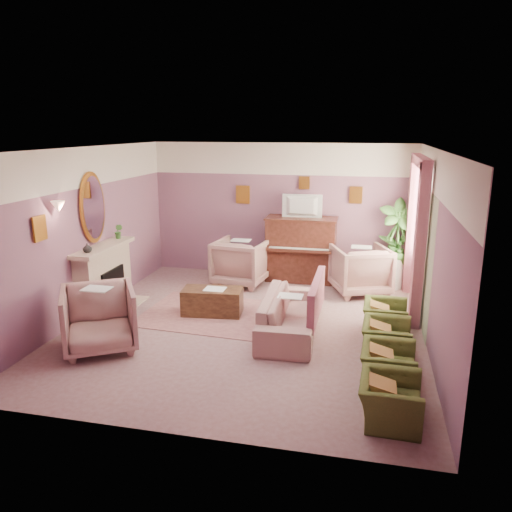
% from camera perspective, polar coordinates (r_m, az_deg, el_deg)
% --- Properties ---
extents(floor, '(5.50, 6.00, 0.01)m').
position_cam_1_polar(floor, '(8.11, -1.09, -8.01)').
color(floor, gray).
rests_on(floor, ground).
extents(ceiling, '(5.50, 6.00, 0.01)m').
position_cam_1_polar(ceiling, '(7.50, -1.19, 12.17)').
color(ceiling, white).
rests_on(ceiling, wall_back).
extents(wall_back, '(5.50, 0.02, 2.80)m').
position_cam_1_polar(wall_back, '(10.56, 2.79, 5.21)').
color(wall_back, '#704E6F').
rests_on(wall_back, floor).
extents(wall_front, '(5.50, 0.02, 2.80)m').
position_cam_1_polar(wall_front, '(4.94, -9.56, -5.91)').
color(wall_front, '#704E6F').
rests_on(wall_front, floor).
extents(wall_left, '(0.02, 6.00, 2.80)m').
position_cam_1_polar(wall_left, '(8.75, -18.93, 2.48)').
color(wall_left, '#704E6F').
rests_on(wall_left, floor).
extents(wall_right, '(0.02, 6.00, 2.80)m').
position_cam_1_polar(wall_right, '(7.52, 19.65, 0.55)').
color(wall_right, '#704E6F').
rests_on(wall_right, floor).
extents(picture_rail_band, '(5.50, 0.01, 0.65)m').
position_cam_1_polar(picture_rail_band, '(10.43, 2.85, 11.03)').
color(picture_rail_band, white).
rests_on(picture_rail_band, wall_back).
extents(stripe_panel, '(0.01, 3.00, 2.15)m').
position_cam_1_polar(stripe_panel, '(8.85, 18.46, 0.50)').
color(stripe_panel, '#97A480').
rests_on(stripe_panel, wall_right).
extents(fireplace_surround, '(0.30, 1.40, 1.10)m').
position_cam_1_polar(fireplace_surround, '(9.03, -16.97, -2.57)').
color(fireplace_surround, '#C7AE95').
rests_on(fireplace_surround, floor).
extents(fireplace_inset, '(0.18, 0.72, 0.68)m').
position_cam_1_polar(fireplace_inset, '(9.03, -16.34, -3.53)').
color(fireplace_inset, black).
rests_on(fireplace_inset, floor).
extents(fire_ember, '(0.06, 0.54, 0.10)m').
position_cam_1_polar(fire_ember, '(9.07, -16.04, -4.63)').
color(fire_ember, orange).
rests_on(fire_ember, floor).
extents(mantel_shelf, '(0.40, 1.55, 0.07)m').
position_cam_1_polar(mantel_shelf, '(8.88, -17.07, 0.94)').
color(mantel_shelf, '#C7AE95').
rests_on(mantel_shelf, fireplace_surround).
extents(hearth, '(0.55, 1.50, 0.02)m').
position_cam_1_polar(hearth, '(9.11, -15.62, -5.90)').
color(hearth, '#C7AE95').
rests_on(hearth, floor).
extents(mirror_frame, '(0.04, 0.72, 1.20)m').
position_cam_1_polar(mirror_frame, '(8.82, -18.19, 5.28)').
color(mirror_frame, '#B47524').
rests_on(mirror_frame, wall_left).
extents(mirror_glass, '(0.01, 0.60, 1.06)m').
position_cam_1_polar(mirror_glass, '(8.81, -18.05, 5.28)').
color(mirror_glass, white).
rests_on(mirror_glass, wall_left).
extents(sconce_shade, '(0.20, 0.20, 0.16)m').
position_cam_1_polar(sconce_shade, '(7.88, -21.66, 5.28)').
color(sconce_shade, '#FFBD98').
rests_on(sconce_shade, wall_left).
extents(piano, '(1.40, 0.60, 1.30)m').
position_cam_1_polar(piano, '(10.33, 5.16, 0.70)').
color(piano, '#472017').
rests_on(piano, floor).
extents(piano_keyshelf, '(1.30, 0.12, 0.06)m').
position_cam_1_polar(piano_keyshelf, '(9.98, 4.90, 0.63)').
color(piano_keyshelf, '#472017').
rests_on(piano_keyshelf, piano).
extents(piano_keys, '(1.20, 0.08, 0.02)m').
position_cam_1_polar(piano_keys, '(9.97, 4.90, 0.85)').
color(piano_keys, silver).
rests_on(piano_keys, piano).
extents(piano_top, '(1.45, 0.65, 0.04)m').
position_cam_1_polar(piano_top, '(10.19, 5.24, 4.31)').
color(piano_top, '#472017').
rests_on(piano_top, piano).
extents(television, '(0.80, 0.12, 0.48)m').
position_cam_1_polar(television, '(10.10, 5.24, 5.88)').
color(television, black).
rests_on(television, piano).
extents(print_back_left, '(0.30, 0.03, 0.38)m').
position_cam_1_polar(print_back_left, '(10.65, -1.50, 7.03)').
color(print_back_left, '#B47524').
rests_on(print_back_left, wall_back).
extents(print_back_right, '(0.26, 0.03, 0.34)m').
position_cam_1_polar(print_back_right, '(10.32, 11.34, 6.85)').
color(print_back_right, '#B47524').
rests_on(print_back_right, wall_back).
extents(print_back_mid, '(0.22, 0.03, 0.26)m').
position_cam_1_polar(print_back_mid, '(10.37, 5.54, 8.33)').
color(print_back_mid, '#B47524').
rests_on(print_back_mid, wall_back).
extents(print_left_wall, '(0.03, 0.28, 0.36)m').
position_cam_1_polar(print_left_wall, '(7.69, -23.49, 2.92)').
color(print_left_wall, '#B47524').
rests_on(print_left_wall, wall_left).
extents(window_blind, '(0.03, 1.40, 1.80)m').
position_cam_1_polar(window_blind, '(8.97, 18.41, 4.76)').
color(window_blind, beige).
rests_on(window_blind, wall_right).
extents(curtain_left, '(0.16, 0.34, 2.60)m').
position_cam_1_polar(curtain_left, '(8.14, 18.20, 0.97)').
color(curtain_left, '#9D4E62').
rests_on(curtain_left, floor).
extents(curtain_right, '(0.16, 0.34, 2.60)m').
position_cam_1_polar(curtain_right, '(9.94, 17.30, 3.39)').
color(curtain_right, '#9D4E62').
rests_on(curtain_right, floor).
extents(pelmet, '(0.16, 2.20, 0.16)m').
position_cam_1_polar(pelmet, '(8.87, 18.33, 10.27)').
color(pelmet, '#9D4E62').
rests_on(pelmet, wall_right).
extents(mantel_plant, '(0.16, 0.16, 0.28)m').
position_cam_1_polar(mantel_plant, '(9.30, -15.43, 2.73)').
color(mantel_plant, '#408032').
rests_on(mantel_plant, mantel_shelf).
extents(mantel_vase, '(0.16, 0.16, 0.16)m').
position_cam_1_polar(mantel_vase, '(8.43, -18.72, 0.88)').
color(mantel_vase, white).
rests_on(mantel_vase, mantel_shelf).
extents(area_rug, '(2.60, 1.95, 0.01)m').
position_cam_1_polar(area_rug, '(8.60, -4.43, -6.67)').
color(area_rug, '#9C6162').
rests_on(area_rug, floor).
extents(coffee_table, '(1.05, 0.61, 0.45)m').
position_cam_1_polar(coffee_table, '(8.56, -5.00, -5.21)').
color(coffee_table, '#462C19').
rests_on(coffee_table, floor).
extents(table_paper, '(0.35, 0.28, 0.01)m').
position_cam_1_polar(table_paper, '(8.47, -4.71, -3.78)').
color(table_paper, white).
rests_on(table_paper, coffee_table).
extents(sofa, '(0.69, 2.07, 0.84)m').
position_cam_1_polar(sofa, '(7.75, 3.92, -5.81)').
color(sofa, tan).
rests_on(sofa, floor).
extents(sofa_throw, '(0.10, 1.57, 0.57)m').
position_cam_1_polar(sofa_throw, '(7.64, 6.92, -4.74)').
color(sofa_throw, '#9D4E62').
rests_on(sofa_throw, sofa).
extents(floral_armchair_left, '(0.98, 0.98, 1.02)m').
position_cam_1_polar(floral_armchair_left, '(10.08, -1.73, -0.41)').
color(floral_armchair_left, tan).
rests_on(floral_armchair_left, floor).
extents(floral_armchair_right, '(0.98, 0.98, 1.02)m').
position_cam_1_polar(floral_armchair_right, '(9.72, 11.86, -1.27)').
color(floral_armchair_right, tan).
rests_on(floral_armchair_right, floor).
extents(floral_armchair_front, '(0.98, 0.98, 1.02)m').
position_cam_1_polar(floral_armchair_front, '(7.47, -17.51, -6.51)').
color(floral_armchair_front, tan).
rests_on(floral_armchair_front, floor).
extents(olive_chair_a, '(0.53, 0.76, 0.66)m').
position_cam_1_polar(olive_chair_a, '(5.75, 15.13, -14.91)').
color(olive_chair_a, '#4C5823').
rests_on(olive_chair_a, floor).
extents(olive_chair_b, '(0.53, 0.76, 0.66)m').
position_cam_1_polar(olive_chair_b, '(6.48, 14.89, -11.39)').
color(olive_chair_b, '#4C5823').
rests_on(olive_chair_b, floor).
extents(olive_chair_c, '(0.53, 0.76, 0.66)m').
position_cam_1_polar(olive_chair_c, '(7.23, 14.70, -8.59)').
color(olive_chair_c, '#4C5823').
rests_on(olive_chair_c, floor).
extents(olive_chair_d, '(0.53, 0.76, 0.66)m').
position_cam_1_polar(olive_chair_d, '(7.99, 14.55, -6.31)').
color(olive_chair_d, '#4C5823').
rests_on(olive_chair_d, floor).
extents(side_table, '(0.52, 0.52, 0.70)m').
position_cam_1_polar(side_table, '(10.30, 15.24, -1.53)').
color(side_table, white).
rests_on(side_table, floor).
extents(side_plant_big, '(0.30, 0.30, 0.34)m').
position_cam_1_polar(side_plant_big, '(10.17, 15.44, 1.29)').
color(side_plant_big, '#408032').
rests_on(side_plant_big, side_table).
extents(side_plant_small, '(0.16, 0.16, 0.28)m').
position_cam_1_polar(side_plant_small, '(10.09, 16.13, 0.96)').
color(side_plant_small, '#408032').
rests_on(side_plant_small, side_table).
extents(palm_pot, '(0.34, 0.34, 0.34)m').
position_cam_1_polar(palm_pot, '(10.31, 15.55, -2.58)').
color(palm_pot, brown).
rests_on(palm_pot, floor).
extents(palm_plant, '(0.76, 0.76, 1.44)m').
position_cam_1_polar(palm_plant, '(10.09, 15.89, 2.26)').
color(palm_plant, '#408032').
rests_on(palm_plant, palm_pot).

